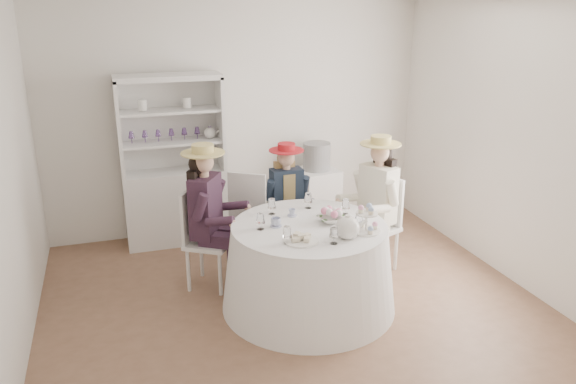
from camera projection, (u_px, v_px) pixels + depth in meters
name	position (u px, v px, depth m)	size (l,w,h in m)	color
ground	(291.00, 301.00, 5.27)	(4.50, 4.50, 0.00)	brown
wall_back	(239.00, 119.00, 6.63)	(4.50, 4.50, 0.00)	silver
wall_front	(408.00, 259.00, 3.03)	(4.50, 4.50, 0.00)	silver
wall_left	(5.00, 188.00, 4.17)	(4.50, 4.50, 0.00)	silver
wall_right	(510.00, 143.00, 5.49)	(4.50, 4.50, 0.00)	silver
tea_table	(309.00, 266.00, 5.08)	(1.58, 1.58, 0.79)	white
hutch	(175.00, 185.00, 6.40)	(1.31, 0.86, 1.93)	silver
side_table	(316.00, 198.00, 6.92)	(0.47, 0.47, 0.73)	silver
hatbox	(317.00, 156.00, 6.75)	(0.33, 0.33, 0.33)	black
guest_left	(208.00, 209.00, 5.30)	(0.61, 0.57, 1.43)	silver
guest_mid	(287.00, 195.00, 5.92)	(0.46, 0.48, 1.29)	silver
guest_right	(376.00, 197.00, 5.64)	(0.59, 0.54, 1.43)	silver
spare_chair	(251.00, 214.00, 5.89)	(0.59, 0.59, 1.03)	silver
teacup_a	(276.00, 223.00, 4.91)	(0.09, 0.09, 0.07)	white
teacup_b	(292.00, 213.00, 5.15)	(0.06, 0.06, 0.06)	white
teacup_c	(328.00, 212.00, 5.15)	(0.09, 0.09, 0.07)	white
flower_bowl	(330.00, 220.00, 4.99)	(0.21, 0.21, 0.05)	white
flower_arrangement	(331.00, 213.00, 4.99)	(0.18, 0.18, 0.07)	pink
table_teapot	(348.00, 228.00, 4.66)	(0.28, 0.20, 0.21)	white
sandwich_plate	(301.00, 240.00, 4.61)	(0.29, 0.29, 0.06)	white
cupcake_stand	(366.00, 222.00, 4.78)	(0.25, 0.25, 0.23)	white
stemware_set	(309.00, 217.00, 4.92)	(0.92, 0.93, 0.15)	white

